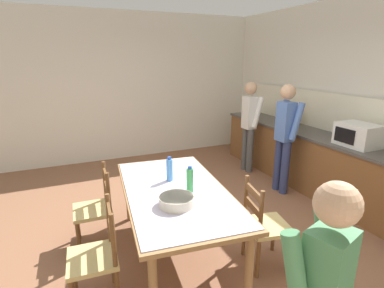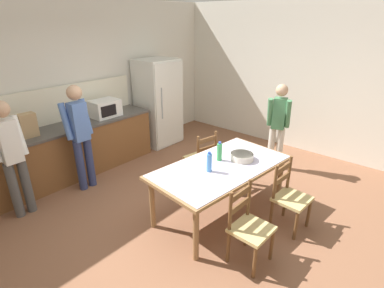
% 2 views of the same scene
% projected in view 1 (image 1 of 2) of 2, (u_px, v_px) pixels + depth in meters
% --- Properties ---
extents(ground_plane, '(8.32, 8.32, 0.00)m').
position_uv_depth(ground_plane, '(198.00, 233.00, 3.61)').
color(ground_plane, brown).
extents(wall_back, '(6.52, 0.12, 2.90)m').
position_uv_depth(wall_back, '(370.00, 101.00, 4.22)').
color(wall_back, silver).
rests_on(wall_back, ground).
extents(wall_left, '(0.12, 5.20, 2.90)m').
position_uv_depth(wall_left, '(132.00, 87.00, 6.08)').
color(wall_left, silver).
rests_on(wall_left, ground).
extents(kitchen_counter, '(3.56, 0.66, 0.90)m').
position_uv_depth(kitchen_counter, '(301.00, 156.00, 5.00)').
color(kitchen_counter, brown).
rests_on(kitchen_counter, ground).
extents(counter_splashback, '(3.52, 0.03, 0.60)m').
position_uv_depth(counter_splashback, '(320.00, 110.00, 4.90)').
color(counter_splashback, '#EFE8CB').
rests_on(counter_splashback, kitchen_counter).
extents(microwave, '(0.50, 0.39, 0.30)m').
position_uv_depth(microwave, '(358.00, 135.00, 3.95)').
color(microwave, white).
rests_on(microwave, kitchen_counter).
extents(paper_bag, '(0.24, 0.16, 0.36)m').
position_uv_depth(paper_bag, '(289.00, 115.00, 5.12)').
color(paper_bag, tan).
rests_on(paper_bag, kitchen_counter).
extents(dining_table, '(2.01, 1.19, 0.75)m').
position_uv_depth(dining_table, '(175.00, 196.00, 3.06)').
color(dining_table, olive).
rests_on(dining_table, ground).
extents(bottle_near_centre, '(0.07, 0.07, 0.27)m').
position_uv_depth(bottle_near_centre, '(170.00, 170.00, 3.22)').
color(bottle_near_centre, '#4C8ED6').
rests_on(bottle_near_centre, dining_table).
extents(bottle_off_centre, '(0.07, 0.07, 0.27)m').
position_uv_depth(bottle_off_centre, '(190.00, 180.00, 2.95)').
color(bottle_off_centre, green).
rests_on(bottle_off_centre, dining_table).
extents(serving_bowl, '(0.32, 0.32, 0.09)m').
position_uv_depth(serving_bowl, '(177.00, 200.00, 2.70)').
color(serving_bowl, beige).
rests_on(serving_bowl, dining_table).
extents(chair_side_near_right, '(0.44, 0.42, 0.91)m').
position_uv_depth(chair_side_near_right, '(97.00, 256.00, 2.50)').
color(chair_side_near_right, brown).
rests_on(chair_side_near_right, ground).
extents(chair_side_near_left, '(0.43, 0.41, 0.91)m').
position_uv_depth(chair_side_near_left, '(96.00, 208.00, 3.29)').
color(chair_side_near_left, brown).
rests_on(chair_side_near_left, ground).
extents(chair_side_far_right, '(0.49, 0.48, 0.91)m').
position_uv_depth(chair_side_far_right, '(264.00, 225.00, 2.97)').
color(chair_side_far_right, brown).
rests_on(chair_side_far_right, ground).
extents(person_at_sink, '(0.41, 0.28, 1.63)m').
position_uv_depth(person_at_sink, '(249.00, 122.00, 5.36)').
color(person_at_sink, '#4C4C4C').
rests_on(person_at_sink, ground).
extents(person_at_counter, '(0.42, 0.29, 1.67)m').
position_uv_depth(person_at_counter, '(285.00, 133.00, 4.50)').
color(person_at_counter, navy).
rests_on(person_at_counter, ground).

